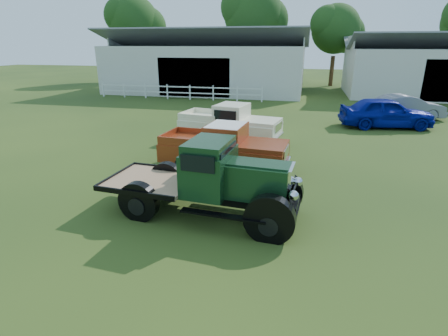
% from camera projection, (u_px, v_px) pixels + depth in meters
% --- Properties ---
extents(ground, '(120.00, 120.00, 0.00)m').
position_uv_depth(ground, '(207.00, 219.00, 9.37)').
color(ground, '#1F3314').
extents(shed_left, '(18.80, 10.20, 5.60)m').
position_uv_depth(shed_left, '(209.00, 61.00, 33.76)').
color(shed_left, '#B0AD9B').
rests_on(shed_left, ground).
extents(shed_right, '(16.80, 9.20, 5.20)m').
position_uv_depth(shed_right, '(445.00, 66.00, 30.34)').
color(shed_right, '#B0AD9B').
rests_on(shed_right, ground).
extents(fence_rail, '(14.20, 0.16, 1.20)m').
position_uv_depth(fence_rail, '(179.00, 92.00, 29.20)').
color(fence_rail, white).
rests_on(fence_rail, ground).
extents(tree_a, '(6.30, 6.30, 10.50)m').
position_uv_depth(tree_a, '(135.00, 36.00, 41.66)').
color(tree_a, '#1E3E11').
rests_on(tree_a, ground).
extents(tree_b, '(6.90, 6.90, 11.50)m').
position_uv_depth(tree_b, '(252.00, 31.00, 39.47)').
color(tree_b, '#1E3E11').
rests_on(tree_b, ground).
extents(tree_c, '(5.40, 5.40, 9.00)m').
position_uv_depth(tree_c, '(335.00, 43.00, 37.09)').
color(tree_c, '#1E3E11').
rests_on(tree_c, ground).
extents(vintage_flatbed, '(5.48, 2.54, 2.11)m').
position_uv_depth(vintage_flatbed, '(206.00, 178.00, 9.30)').
color(vintage_flatbed, '#14361B').
rests_on(vintage_flatbed, ground).
extents(red_pickup, '(4.90, 2.27, 1.73)m').
position_uv_depth(red_pickup, '(224.00, 147.00, 12.77)').
color(red_pickup, maroon).
rests_on(red_pickup, ground).
extents(white_pickup, '(5.09, 2.69, 1.78)m').
position_uv_depth(white_pickup, '(230.00, 124.00, 16.36)').
color(white_pickup, '#F0EAC5').
rests_on(white_pickup, ground).
extents(misc_car_blue, '(5.13, 2.66, 1.67)m').
position_uv_depth(misc_car_blue, '(386.00, 112.00, 19.31)').
color(misc_car_blue, '#041088').
rests_on(misc_car_blue, ground).
extents(misc_car_grey, '(4.75, 2.69, 1.48)m').
position_uv_depth(misc_car_grey, '(405.00, 107.00, 21.44)').
color(misc_car_grey, slate).
rests_on(misc_car_grey, ground).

